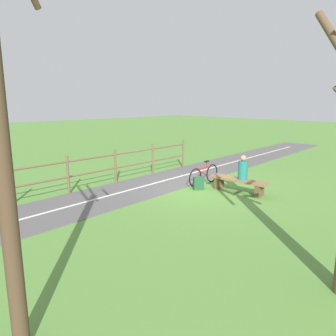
{
  "coord_description": "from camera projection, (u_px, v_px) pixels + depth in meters",
  "views": [
    {
      "loc": [
        -7.17,
        8.28,
        2.97
      ],
      "look_at": [
        -0.63,
        2.05,
        1.08
      ],
      "focal_mm": 34.35,
      "sensor_mm": 36.0,
      "label": 1
    }
  ],
  "objects": [
    {
      "name": "bicycle",
      "position": [
        204.0,
        175.0,
        11.57
      ],
      "size": [
        0.14,
        1.67,
        0.85
      ],
      "rotation": [
        0.0,
        0.0,
        1.63
      ],
      "color": "black",
      "rests_on": "ground_plane"
    },
    {
      "name": "person_seated",
      "position": [
        243.0,
        169.0,
        10.38
      ],
      "size": [
        0.33,
        0.33,
        0.8
      ],
      "rotation": [
        0.0,
        0.0,
        0.08
      ],
      "color": "#1E6B66",
      "rests_on": "bench"
    },
    {
      "name": "bench",
      "position": [
        239.0,
        183.0,
        10.57
      ],
      "size": [
        2.01,
        0.57,
        0.46
      ],
      "rotation": [
        0.0,
        0.0,
        0.08
      ],
      "color": "brown",
      "rests_on": "ground_plane"
    },
    {
      "name": "paved_path",
      "position": [
        78.0,
        204.0,
        9.39
      ],
      "size": [
        5.29,
        36.07,
        0.02
      ],
      "primitive_type": "cube",
      "rotation": [
        0.0,
        0.0,
        0.08
      ],
      "color": "#565454",
      "rests_on": "ground_plane"
    },
    {
      "name": "backpack",
      "position": [
        198.0,
        183.0,
        10.94
      ],
      "size": [
        0.36,
        0.4,
        0.43
      ],
      "rotation": [
        0.0,
        0.0,
        4.12
      ],
      "color": "#1E4C2D",
      "rests_on": "ground_plane"
    },
    {
      "name": "ground_plane",
      "position": [
        198.0,
        187.0,
        11.29
      ],
      "size": [
        80.0,
        80.0,
        0.0
      ],
      "primitive_type": "plane",
      "color": "#548438"
    },
    {
      "name": "path_centre_line",
      "position": [
        78.0,
        204.0,
        9.39
      ],
      "size": [
        2.69,
        31.9,
        0.0
      ],
      "primitive_type": "cube",
      "rotation": [
        0.0,
        0.0,
        0.08
      ],
      "color": "silver",
      "rests_on": "paved_path"
    },
    {
      "name": "tree_mid_field",
      "position": [
        1.0,
        167.0,
        3.48
      ],
      "size": [
        1.14,
        1.2,
        5.05
      ],
      "color": "#473323",
      "rests_on": "ground_plane"
    }
  ]
}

